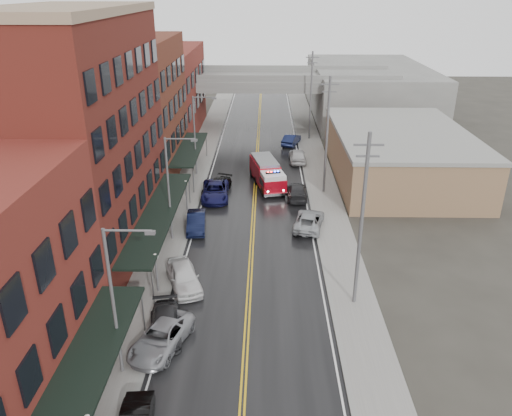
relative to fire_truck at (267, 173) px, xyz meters
name	(u,v)px	position (x,y,z in m)	size (l,w,h in m)	color
road	(254,211)	(-1.29, -6.73, -1.48)	(11.00, 160.00, 0.02)	black
sidewalk_left	(178,210)	(-8.59, -6.73, -1.41)	(3.00, 160.00, 0.15)	slate
sidewalk_right	(330,212)	(6.01, -6.73, -1.41)	(3.00, 160.00, 0.15)	slate
curb_left	(195,210)	(-6.94, -6.73, -1.41)	(0.30, 160.00, 0.15)	gray
curb_right	(313,211)	(4.36, -6.73, -1.41)	(0.30, 160.00, 0.15)	gray
brick_building_b	(77,141)	(-14.59, -13.73, 7.51)	(9.00, 20.00, 18.00)	#5D1F18
brick_building_c	(135,109)	(-14.59, 3.77, 6.01)	(9.00, 15.00, 15.00)	brown
brick_building_far	(166,92)	(-14.59, 21.27, 4.51)	(9.00, 20.00, 12.00)	maroon
tan_building	(399,156)	(14.71, 3.27, 1.01)	(14.00, 22.00, 5.00)	#896249
right_far_block	(368,91)	(16.71, 33.27, 2.51)	(18.00, 30.00, 8.00)	slate
awning_0	(78,383)	(-8.78, -32.73, 1.50)	(2.60, 16.00, 3.09)	black
awning_1	(159,213)	(-8.78, -13.73, 1.50)	(2.60, 18.00, 3.09)	black
awning_2	(190,149)	(-8.77, 3.77, 1.50)	(2.60, 13.00, 3.09)	black
globe_lamp_1	(156,264)	(-7.69, -20.73, 0.82)	(0.44, 0.44, 3.12)	#59595B
globe_lamp_2	(186,189)	(-7.69, -6.73, 0.82)	(0.44, 0.44, 3.12)	#59595B
street_lamp_0	(117,295)	(-7.83, -28.73, 3.70)	(2.64, 0.22, 9.00)	#59595B
street_lamp_1	(171,183)	(-7.83, -12.73, 3.70)	(2.64, 0.22, 9.00)	#59595B
street_lamp_2	(197,131)	(-7.83, 3.27, 3.70)	(2.64, 0.22, 9.00)	#59595B
utility_pole_0	(362,220)	(5.91, -21.73, 4.82)	(1.80, 0.24, 12.00)	#59595B
utility_pole_1	(327,134)	(5.91, -1.73, 4.82)	(1.80, 0.24, 12.00)	#59595B
utility_pole_2	(311,94)	(5.91, 18.27, 4.82)	(1.80, 0.24, 12.00)	#59595B
overpass	(259,87)	(-1.29, 25.27, 4.50)	(40.00, 10.00, 7.50)	slate
fire_truck	(267,173)	(0.00, 0.00, 0.00)	(4.33, 7.88, 2.75)	maroon
parked_car_left_2	(162,337)	(-6.29, -26.53, -0.77)	(2.37, 5.15, 1.43)	gray
parked_car_left_3	(165,325)	(-6.29, -25.29, -0.81)	(1.91, 4.71, 1.37)	#232325
parked_car_left_4	(184,277)	(-5.96, -19.93, -0.65)	(1.98, 4.93, 1.68)	silver
parked_car_left_5	(196,222)	(-6.29, -10.66, -0.75)	(1.57, 4.49, 1.48)	black
parked_car_left_6	(215,191)	(-5.28, -3.53, -0.69)	(2.66, 5.77, 1.60)	#111242
parked_car_left_7	(217,186)	(-5.27, -1.93, -0.81)	(1.90, 4.67, 1.36)	black
parked_car_right_0	(309,220)	(3.71, -10.10, -0.78)	(2.36, 5.12, 1.42)	#A1A5A9
parked_car_right_1	(297,191)	(3.03, -3.21, -0.77)	(2.00, 4.93, 1.43)	black
parked_car_right_2	(298,156)	(3.71, 8.20, -0.66)	(1.96, 4.86, 1.66)	#B7B7B7
parked_car_right_3	(291,140)	(3.28, 15.47, -0.74)	(1.58, 4.53, 1.49)	#0E1534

